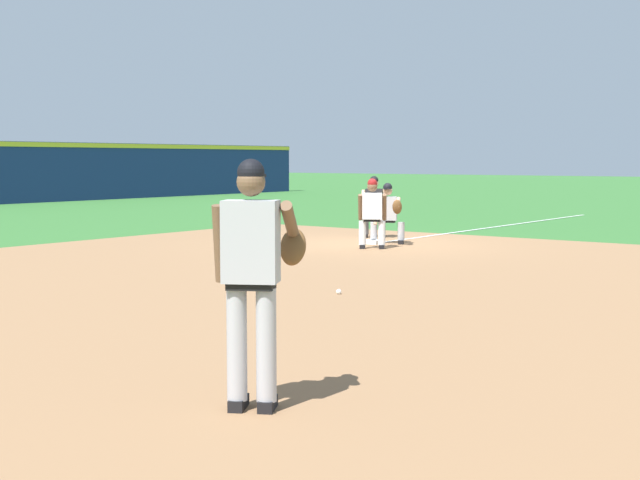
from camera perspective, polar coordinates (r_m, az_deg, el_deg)
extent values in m
plane|color=#336B2D|center=(19.58, 3.44, -0.25)|extent=(160.00, 160.00, 0.00)
cube|color=#936B47|center=(13.08, 1.47, -2.94)|extent=(18.00, 18.00, 0.01)
cube|color=white|center=(25.08, 11.44, 0.87)|extent=(12.64, 0.10, 0.00)
cube|color=white|center=(19.57, 3.44, -0.12)|extent=(0.38, 0.38, 0.09)
sphere|color=white|center=(12.27, 1.21, -3.33)|extent=(0.07, 0.07, 0.07)
cube|color=black|center=(6.76, -5.23, -10.36)|extent=(0.28, 0.22, 0.09)
cylinder|color=#B2B2B7|center=(6.62, -5.34, -6.65)|extent=(0.15, 0.15, 0.84)
cube|color=black|center=(6.72, -3.37, -10.45)|extent=(0.28, 0.22, 0.09)
cylinder|color=#B2B2B7|center=(6.57, -3.46, -6.72)|extent=(0.15, 0.15, 0.84)
cube|color=black|center=(6.52, -4.43, -2.90)|extent=(0.34, 0.39, 0.06)
cube|color=#B2B2B7|center=(6.48, -4.45, -0.09)|extent=(0.41, 0.47, 0.60)
sphere|color=brown|center=(6.47, -4.44, 3.71)|extent=(0.21, 0.21, 0.21)
sphere|color=black|center=(6.47, -4.45, 4.33)|extent=(0.20, 0.20, 0.20)
cube|color=black|center=(6.56, -4.28, 4.13)|extent=(0.18, 0.20, 0.02)
cylinder|color=brown|center=(6.61, -6.44, -0.23)|extent=(0.21, 0.17, 0.59)
cylinder|color=brown|center=(6.72, -1.85, 0.91)|extent=(0.50, 0.34, 0.41)
ellipsoid|color=brown|center=(6.81, -1.74, -0.44)|extent=(0.36, 0.32, 0.34)
cube|color=black|center=(19.56, 5.20, -0.14)|extent=(0.28, 0.22, 0.09)
cylinder|color=#B2B2B7|center=(19.58, 5.21, 0.56)|extent=(0.15, 0.15, 0.40)
cube|color=black|center=(19.61, 3.45, -0.11)|extent=(0.28, 0.22, 0.09)
cylinder|color=#B2B2B7|center=(19.62, 3.46, 0.58)|extent=(0.15, 0.15, 0.40)
cube|color=black|center=(19.58, 4.34, 1.21)|extent=(0.34, 0.39, 0.06)
cube|color=#B2B2B7|center=(19.57, 4.35, 2.03)|extent=(0.40, 0.47, 0.52)
sphere|color=tan|center=(19.53, 4.35, 3.17)|extent=(0.21, 0.21, 0.21)
sphere|color=black|center=(19.53, 4.35, 3.37)|extent=(0.20, 0.20, 0.20)
cube|color=black|center=(19.44, 4.33, 3.29)|extent=(0.18, 0.20, 0.02)
cylinder|color=tan|center=(19.13, 5.00, 2.39)|extent=(0.56, 0.36, 0.24)
cylinder|color=tan|center=(19.49, 3.59, 1.84)|extent=(0.25, 0.19, 0.58)
ellipsoid|color=brown|center=(18.92, 4.96, 2.13)|extent=(0.29, 0.28, 0.35)
cube|color=black|center=(18.53, 2.73, -0.42)|extent=(0.28, 0.23, 0.09)
cylinder|color=white|center=(18.46, 2.73, 0.45)|extent=(0.15, 0.15, 0.50)
cube|color=black|center=(18.52, 3.97, -0.43)|extent=(0.28, 0.23, 0.09)
cylinder|color=white|center=(18.45, 3.97, 0.44)|extent=(0.15, 0.15, 0.50)
cube|color=black|center=(18.44, 3.35, 1.28)|extent=(0.35, 0.39, 0.06)
cube|color=white|center=(18.42, 3.36, 2.18)|extent=(0.42, 0.47, 0.54)
sphere|color=brown|center=(18.42, 3.37, 3.43)|extent=(0.21, 0.21, 0.21)
sphere|color=maroon|center=(18.42, 3.37, 3.64)|extent=(0.20, 0.20, 0.20)
cube|color=maroon|center=(18.51, 3.38, 3.57)|extent=(0.18, 0.20, 0.02)
cylinder|color=brown|center=(18.58, 2.60, 2.11)|extent=(0.32, 0.25, 0.56)
cylinder|color=brown|center=(18.56, 4.14, 2.10)|extent=(0.32, 0.25, 0.56)
cube|color=black|center=(21.10, 4.00, 0.26)|extent=(0.28, 0.23, 0.09)
cylinder|color=#515154|center=(21.12, 4.01, 1.04)|extent=(0.15, 0.15, 0.50)
cube|color=black|center=(21.13, 2.92, 0.27)|extent=(0.28, 0.23, 0.09)
cylinder|color=#515154|center=(21.14, 2.93, 1.05)|extent=(0.15, 0.15, 0.50)
cube|color=black|center=(21.11, 3.48, 1.78)|extent=(0.34, 0.39, 0.06)
cube|color=#232326|center=(21.10, 3.48, 2.56)|extent=(0.41, 0.47, 0.54)
sphere|color=#DBB28E|center=(21.06, 3.48, 3.65)|extent=(0.21, 0.21, 0.21)
sphere|color=black|center=(21.06, 3.48, 3.84)|extent=(0.20, 0.20, 0.20)
cube|color=black|center=(20.97, 3.47, 3.76)|extent=(0.18, 0.20, 0.02)
cylinder|color=#DBB28E|center=(20.94, 4.14, 2.45)|extent=(0.33, 0.24, 0.56)
cylinder|color=#DBB28E|center=(20.97, 2.77, 2.46)|extent=(0.33, 0.24, 0.56)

